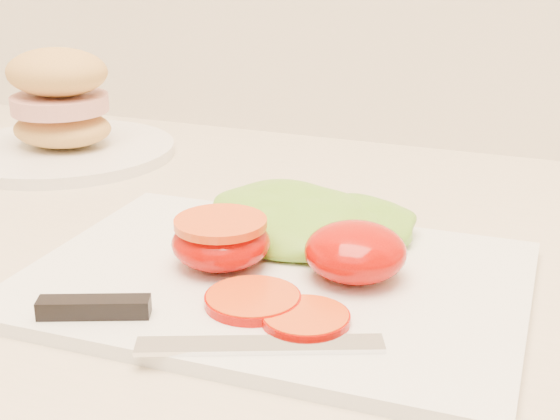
% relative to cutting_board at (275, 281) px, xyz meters
% --- Properties ---
extents(cutting_board, '(0.35, 0.26, 0.01)m').
position_rel_cutting_board_xyz_m(cutting_board, '(0.00, 0.00, 0.00)').
color(cutting_board, white).
rests_on(cutting_board, counter).
extents(tomato_half_dome, '(0.07, 0.07, 0.04)m').
position_rel_cutting_board_xyz_m(tomato_half_dome, '(0.05, 0.02, 0.02)').
color(tomato_half_dome, '#C00A00').
rests_on(tomato_half_dome, cutting_board).
extents(tomato_half_cut, '(0.07, 0.07, 0.04)m').
position_rel_cutting_board_xyz_m(tomato_half_cut, '(-0.04, 0.00, 0.02)').
color(tomato_half_cut, '#C00A00').
rests_on(tomato_half_cut, cutting_board).
extents(tomato_slice_0, '(0.06, 0.06, 0.01)m').
position_rel_cutting_board_xyz_m(tomato_slice_0, '(0.00, -0.05, 0.01)').
color(tomato_slice_0, '#ED4A0C').
rests_on(tomato_slice_0, cutting_board).
extents(tomato_slice_1, '(0.05, 0.05, 0.01)m').
position_rel_cutting_board_xyz_m(tomato_slice_1, '(0.04, -0.06, 0.01)').
color(tomato_slice_1, '#ED4A0C').
rests_on(tomato_slice_1, cutting_board).
extents(lettuce_leaf_0, '(0.18, 0.15, 0.03)m').
position_rel_cutting_board_xyz_m(lettuce_leaf_0, '(-0.02, 0.07, 0.02)').
color(lettuce_leaf_0, '#6AC634').
rests_on(lettuce_leaf_0, cutting_board).
extents(lettuce_leaf_1, '(0.14, 0.13, 0.03)m').
position_rel_cutting_board_xyz_m(lettuce_leaf_1, '(0.03, 0.08, 0.02)').
color(lettuce_leaf_1, '#6AC634').
rests_on(lettuce_leaf_1, cutting_board).
extents(knife, '(0.22, 0.07, 0.01)m').
position_rel_cutting_board_xyz_m(knife, '(-0.04, -0.10, 0.01)').
color(knife, silver).
rests_on(knife, cutting_board).
extents(sandwich_plate, '(0.24, 0.24, 0.12)m').
position_rel_cutting_board_xyz_m(sandwich_plate, '(-0.34, 0.22, 0.04)').
color(sandwich_plate, white).
rests_on(sandwich_plate, counter).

